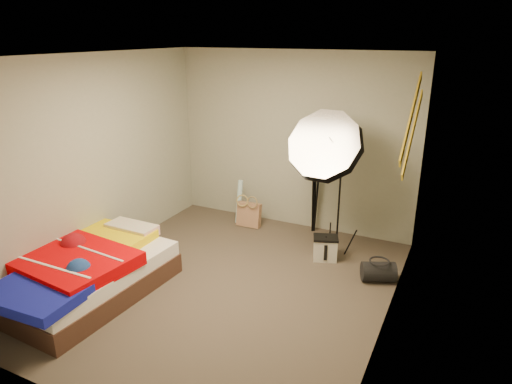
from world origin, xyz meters
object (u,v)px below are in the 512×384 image
Objects in this scene: camera_case at (325,249)px; camera_tripod at (315,187)px; photo_umbrella at (326,148)px; wrapping_roll at (239,202)px; duffel_bag at (378,272)px; bed at (84,272)px; tote_bag at (249,215)px.

camera_tripod is at bearing 98.62° from camera_case.
camera_case is 0.15× the size of photo_umbrella.
camera_case is 0.25× the size of camera_tripod.
duffel_bag is at bearing -20.47° from wrapping_roll.
photo_umbrella reaches higher than camera_case.
wrapping_roll is 0.56× the size of camera_tripod.
bed is 1.72× the size of camera_tripod.
wrapping_roll is at bearing 76.98° from bed.
camera_case is 0.75m from duffel_bag.
bed is at bearing -173.79° from duffel_bag.
bed reaches higher than duffel_bag.
duffel_bag is 3.28m from bed.
tote_bag is at bearing -164.86° from camera_tripod.
duffel_bag is at bearing 30.45° from bed.
duffel_bag is 0.19× the size of bed.
camera_case is 1.27m from photo_umbrella.
wrapping_roll is 1.85m from photo_umbrella.
camera_tripod is at bearing 57.66° from bed.
camera_case is at bearing 137.10° from duffel_bag.
photo_umbrella is at bearing 45.49° from bed.
wrapping_roll is at bearing 157.66° from tote_bag.
duffel_bag is at bearing -38.78° from camera_case.
camera_case is at bearing 41.98° from bed.
tote_bag is 0.18× the size of bed.
tote_bag is at bearing 163.15° from photo_umbrella.
camera_tripod is at bearing 114.08° from duffel_bag.
camera_tripod is (-1.13, 1.01, 0.54)m from duffel_bag.
tote_bag is 1.43m from camera_case.
camera_case is at bearing -21.30° from wrapping_roll.
wrapping_roll reaches higher than tote_bag.
photo_umbrella is at bearing -17.41° from wrapping_roll.
camera_tripod is at bearing 13.56° from tote_bag.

